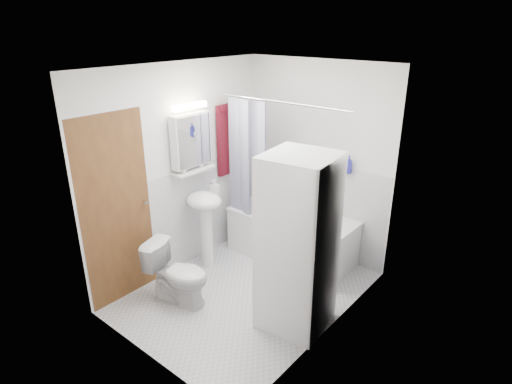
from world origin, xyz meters
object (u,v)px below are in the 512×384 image
Objects in this scene: toilet at (178,274)px; sink at (205,212)px; bathtub at (292,234)px; washer_dryer at (297,244)px.

sink is at bearing 6.57° from toilet.
washer_dryer reaches higher than bathtub.
toilet is at bearing -104.32° from bathtub.
bathtub is 2.28× the size of toilet.
toilet is (0.30, -0.71, -0.37)m from sink.
sink reaches higher than toilet.
sink is 0.60× the size of washer_dryer.
washer_dryer is at bearing -53.20° from bathtub.
sink reaches higher than bathtub.
washer_dryer is 1.35m from toilet.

